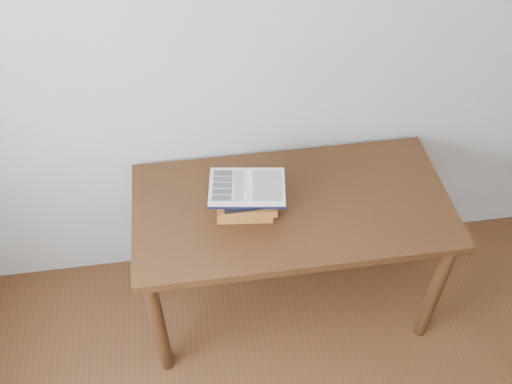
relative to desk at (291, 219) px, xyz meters
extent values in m
cube|color=beige|center=(0.07, 0.37, 0.66)|extent=(3.50, 0.04, 2.60)
cube|color=#462211|center=(0.00, 0.00, 0.08)|extent=(1.38, 0.69, 0.04)
cylinder|color=#462211|center=(-0.63, -0.29, -0.29)|extent=(0.06, 0.06, 0.70)
cylinder|color=#462211|center=(0.63, -0.29, -0.29)|extent=(0.06, 0.06, 0.70)
cylinder|color=#462211|center=(-0.63, 0.29, -0.29)|extent=(0.06, 0.06, 0.70)
cylinder|color=#462211|center=(0.63, 0.29, -0.29)|extent=(0.06, 0.06, 0.70)
cube|color=#A46A25|center=(-0.21, 0.00, 0.12)|extent=(0.25, 0.19, 0.03)
cube|color=#966C4D|center=(-0.21, -0.01, 0.15)|extent=(0.20, 0.14, 0.03)
cube|color=#A46A25|center=(-0.20, -0.03, 0.18)|extent=(0.25, 0.19, 0.03)
cube|color=black|center=(-0.21, -0.03, 0.21)|extent=(0.20, 0.14, 0.03)
cube|color=black|center=(-0.20, -0.01, 0.23)|extent=(0.35, 0.27, 0.01)
cube|color=silver|center=(-0.28, 0.01, 0.24)|extent=(0.18, 0.23, 0.01)
cube|color=silver|center=(-0.12, -0.02, 0.24)|extent=(0.18, 0.23, 0.01)
cylinder|color=silver|center=(-0.20, -0.01, 0.24)|extent=(0.04, 0.21, 0.01)
cube|color=black|center=(-0.29, 0.08, 0.25)|extent=(0.08, 0.04, 0.00)
cube|color=black|center=(-0.29, 0.04, 0.25)|extent=(0.08, 0.04, 0.00)
cube|color=black|center=(-0.30, 0.01, 0.25)|extent=(0.08, 0.04, 0.00)
cube|color=black|center=(-0.30, -0.03, 0.25)|extent=(0.08, 0.04, 0.00)
cube|color=black|center=(-0.31, -0.06, 0.25)|extent=(0.08, 0.04, 0.00)
cube|color=#BDB2A4|center=(-0.23, 0.00, 0.25)|extent=(0.06, 0.18, 0.00)
cube|color=#BDB2A4|center=(-0.12, -0.02, 0.25)|extent=(0.15, 0.19, 0.00)
camera|label=1|loc=(-0.40, -1.64, 1.92)|focal=40.00mm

